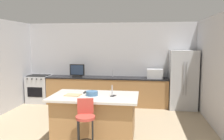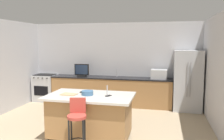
# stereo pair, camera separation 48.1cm
# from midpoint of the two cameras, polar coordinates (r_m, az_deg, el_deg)

# --- Properties ---
(wall_back) EXTENTS (6.04, 0.12, 2.64)m
(wall_back) POSITION_cam_midpoint_polar(r_m,az_deg,el_deg) (7.71, 2.37, 1.73)
(wall_back) COLOR #BCBCC1
(wall_back) RESTS_ON ground_plane
(counter_back) EXTENTS (3.88, 0.62, 0.89)m
(counter_back) POSITION_cam_midpoint_polar(r_m,az_deg,el_deg) (7.47, 1.50, -5.19)
(counter_back) COLOR #9E7042
(counter_back) RESTS_ON ground_plane
(kitchen_island) EXTENTS (1.78, 1.06, 0.92)m
(kitchen_island) POSITION_cam_midpoint_polar(r_m,az_deg,el_deg) (4.91, -2.54, -11.32)
(kitchen_island) COLOR black
(kitchen_island) RESTS_ON ground_plane
(refrigerator) EXTENTS (0.80, 0.77, 1.77)m
(refrigerator) POSITION_cam_midpoint_polar(r_m,az_deg,el_deg) (7.25, 19.94, -2.46)
(refrigerator) COLOR #B7BABF
(refrigerator) RESTS_ON ground_plane
(range_oven) EXTENTS (0.72, 0.63, 0.91)m
(range_oven) POSITION_cam_midpoint_polar(r_m,az_deg,el_deg) (8.23, -14.50, -4.24)
(range_oven) COLOR #B7BABF
(range_oven) RESTS_ON ground_plane
(microwave) EXTENTS (0.48, 0.36, 0.29)m
(microwave) POSITION_cam_midpoint_polar(r_m,az_deg,el_deg) (7.23, 13.36, -1.03)
(microwave) COLOR #B7BABF
(microwave) RESTS_ON counter_back
(tv_monitor) EXTENTS (0.48, 0.16, 0.41)m
(tv_monitor) POSITION_cam_midpoint_polar(r_m,az_deg,el_deg) (7.56, -5.69, -0.19)
(tv_monitor) COLOR black
(tv_monitor) RESTS_ON counter_back
(sink_faucet_back) EXTENTS (0.02, 0.02, 0.24)m
(sink_faucet_back) POSITION_cam_midpoint_polar(r_m,az_deg,el_deg) (7.44, 3.06, -0.82)
(sink_faucet_back) COLOR #B2B2B7
(sink_faucet_back) RESTS_ON counter_back
(sink_faucet_island) EXTENTS (0.02, 0.02, 0.22)m
(sink_faucet_island) POSITION_cam_midpoint_polar(r_m,az_deg,el_deg) (4.68, 1.73, -5.12)
(sink_faucet_island) COLOR #B2B2B7
(sink_faucet_island) RESTS_ON kitchen_island
(bar_stool_center) EXTENTS (0.35, 0.37, 1.01)m
(bar_stool_center) POSITION_cam_midpoint_polar(r_m,az_deg,el_deg) (4.22, -5.30, -12.49)
(bar_stool_center) COLOR #B23D33
(bar_stool_center) RESTS_ON ground_plane
(fruit_bowl) EXTENTS (0.24, 0.24, 0.09)m
(fruit_bowl) POSITION_cam_midpoint_polar(r_m,az_deg,el_deg) (4.78, -3.21, -5.69)
(fruit_bowl) COLOR #3F668C
(fruit_bowl) RESTS_ON kitchen_island
(cell_phone) EXTENTS (0.12, 0.17, 0.01)m
(cell_phone) POSITION_cam_midpoint_polar(r_m,az_deg,el_deg) (4.71, 2.02, -6.39)
(cell_phone) COLOR black
(cell_phone) RESTS_ON kitchen_island
(tv_remote) EXTENTS (0.04, 0.17, 0.02)m
(tv_remote) POSITION_cam_midpoint_polar(r_m,az_deg,el_deg) (5.06, -4.72, -5.39)
(tv_remote) COLOR black
(tv_remote) RESTS_ON kitchen_island
(cutting_board) EXTENTS (0.33, 0.25, 0.02)m
(cutting_board) POSITION_cam_midpoint_polar(r_m,az_deg,el_deg) (4.85, -7.78, -5.98)
(cutting_board) COLOR tan
(cutting_board) RESTS_ON kitchen_island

